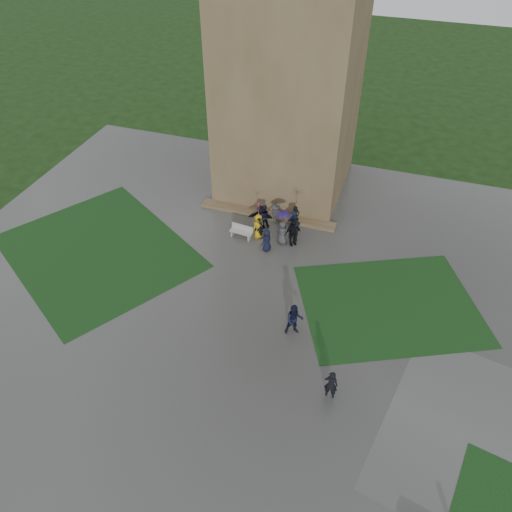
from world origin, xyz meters
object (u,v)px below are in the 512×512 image
(pedestrian_mid, at_px, (294,320))
(pedestrian_near, at_px, (331,384))
(tower, at_px, (291,53))
(bench, at_px, (241,231))

(pedestrian_mid, distance_m, pedestrian_near, 3.93)
(pedestrian_mid, bearing_deg, tower, 84.98)
(pedestrian_near, bearing_deg, tower, -65.60)
(bench, height_order, pedestrian_near, pedestrian_near)
(tower, height_order, pedestrian_near, tower)
(pedestrian_mid, bearing_deg, pedestrian_near, -73.47)
(bench, bearing_deg, pedestrian_mid, -45.71)
(tower, distance_m, pedestrian_mid, 16.22)
(tower, xyz_separation_m, pedestrian_mid, (4.19, -13.43, -8.07))
(pedestrian_mid, xyz_separation_m, pedestrian_near, (2.46, -3.05, -0.09))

